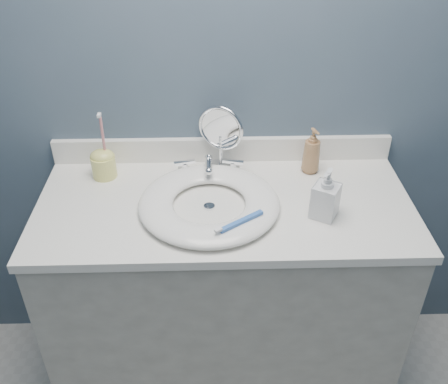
{
  "coord_description": "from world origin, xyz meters",
  "views": [
    {
      "loc": [
        -0.04,
        -0.34,
        1.83
      ],
      "look_at": [
        -0.0,
        0.94,
        0.94
      ],
      "focal_mm": 40.0,
      "sensor_mm": 36.0,
      "label": 1
    }
  ],
  "objects_px": {
    "makeup_mirror": "(221,135)",
    "soap_bottle_clear": "(326,193)",
    "soap_bottle_amber": "(312,151)",
    "toothbrush_holder": "(103,163)"
  },
  "relations": [
    {
      "from": "makeup_mirror",
      "to": "toothbrush_holder",
      "type": "xyz_separation_m",
      "value": [
        -0.41,
        -0.04,
        -0.08
      ]
    },
    {
      "from": "makeup_mirror",
      "to": "soap_bottle_clear",
      "type": "height_order",
      "value": "makeup_mirror"
    },
    {
      "from": "toothbrush_holder",
      "to": "makeup_mirror",
      "type": "bearing_deg",
      "value": 5.85
    },
    {
      "from": "soap_bottle_clear",
      "to": "toothbrush_holder",
      "type": "bearing_deg",
      "value": -168.74
    },
    {
      "from": "makeup_mirror",
      "to": "soap_bottle_amber",
      "type": "distance_m",
      "value": 0.32
    },
    {
      "from": "soap_bottle_amber",
      "to": "toothbrush_holder",
      "type": "distance_m",
      "value": 0.72
    },
    {
      "from": "soap_bottle_amber",
      "to": "soap_bottle_clear",
      "type": "distance_m",
      "value": 0.26
    },
    {
      "from": "soap_bottle_clear",
      "to": "soap_bottle_amber",
      "type": "bearing_deg",
      "value": 119.83
    },
    {
      "from": "soap_bottle_amber",
      "to": "soap_bottle_clear",
      "type": "xyz_separation_m",
      "value": [
        -0.0,
        -0.26,
        0.0
      ]
    },
    {
      "from": "soap_bottle_clear",
      "to": "makeup_mirror",
      "type": "bearing_deg",
      "value": 167.56
    }
  ]
}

